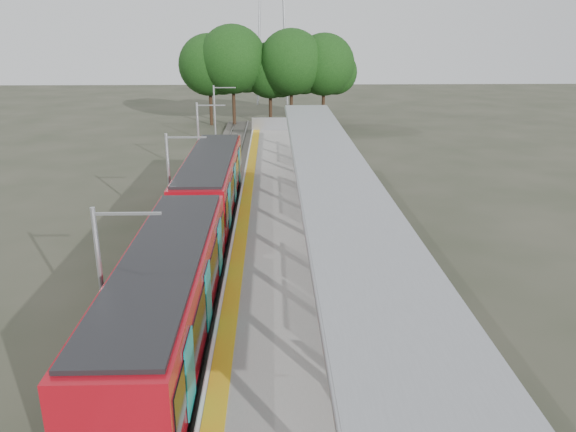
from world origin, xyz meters
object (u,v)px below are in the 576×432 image
at_px(litter_bin, 338,222).
at_px(train, 195,225).
at_px(bench_mid, 339,197).
at_px(info_pillar_near, 397,396).
at_px(info_pillar_far, 323,183).
at_px(bench_far, 320,151).

bearing_deg(litter_bin, train, -164.28).
height_order(train, bench_mid, train).
bearing_deg(litter_bin, info_pillar_near, -90.30).
height_order(info_pillar_near, info_pillar_far, info_pillar_near).
xyz_separation_m(train, bench_far, (7.04, 18.13, -0.56)).
bearing_deg(info_pillar_far, train, -125.75).
bearing_deg(train, bench_mid, 38.21).
bearing_deg(bench_far, train, -91.45).
xyz_separation_m(info_pillar_far, litter_bin, (0.19, -6.40, -0.24)).
bearing_deg(bench_mid, info_pillar_far, 118.40).
distance_m(bench_far, litter_bin, 16.27).
bearing_deg(bench_mid, bench_far, 104.35).
bearing_deg(info_pillar_near, info_pillar_far, 101.82).
bearing_deg(info_pillar_far, info_pillar_near, -87.59).
relative_size(train, info_pillar_near, 16.74).
relative_size(bench_mid, info_pillar_near, 1.08).
relative_size(train, info_pillar_far, 16.99).
bearing_deg(info_pillar_near, bench_far, 100.51).
bearing_deg(info_pillar_near, train, 130.26).
height_order(bench_mid, bench_far, bench_mid).
bearing_deg(bench_far, bench_mid, -69.96).
height_order(bench_mid, litter_bin, bench_mid).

